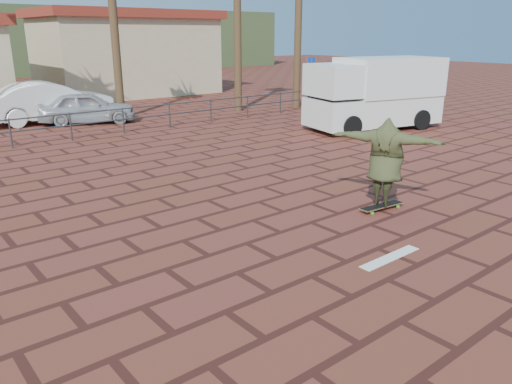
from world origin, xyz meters
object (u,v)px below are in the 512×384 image
campervan (375,92)px  car_silver (87,108)px  longboard (382,206)px  skateboarder (385,163)px  car_white (51,102)px

campervan → car_silver: size_ratio=1.46×
campervan → longboard: bearing=-127.3°
skateboarder → longboard: bearing=-0.0°
longboard → car_white: 16.22m
longboard → campervan: 10.05m
car_silver → car_white: size_ratio=0.75×
skateboarder → car_white: 16.20m
skateboarder → car_silver: 14.77m
campervan → car_silver: campervan is taller
longboard → car_silver: size_ratio=0.29×
skateboarder → car_white: (-1.78, 16.10, -0.21)m
campervan → skateboarder: bearing=-127.3°
campervan → car_silver: bearing=148.3°
campervan → car_white: size_ratio=1.09×
car_silver → skateboarder: bearing=-155.8°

